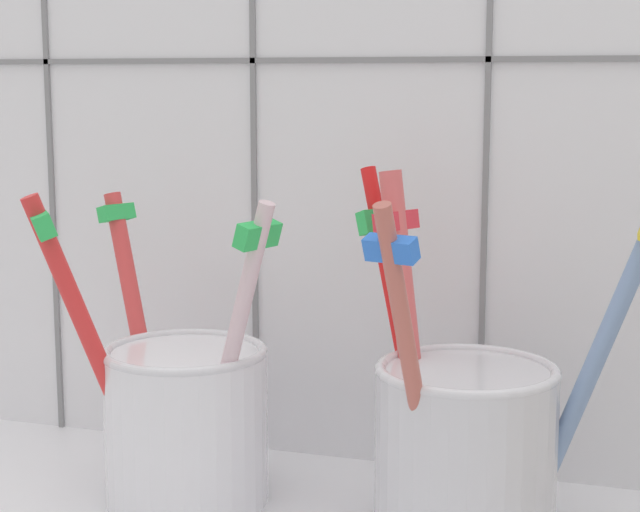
% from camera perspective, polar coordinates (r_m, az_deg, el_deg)
% --- Properties ---
extents(tile_wall_back, '(0.64, 0.02, 0.45)m').
position_cam_1_polar(tile_wall_back, '(0.58, 2.79, 8.90)').
color(tile_wall_back, white).
rests_on(tile_wall_back, ground).
extents(toothbrush_cup_left, '(0.12, 0.10, 0.16)m').
position_cam_1_polar(toothbrush_cup_left, '(0.54, -7.32, -8.49)').
color(toothbrush_cup_left, white).
rests_on(toothbrush_cup_left, counter_slab).
extents(toothbrush_cup_right, '(0.15, 0.12, 0.18)m').
position_cam_1_polar(toothbrush_cup_right, '(0.50, 7.73, -9.67)').
color(toothbrush_cup_right, silver).
rests_on(toothbrush_cup_right, counter_slab).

